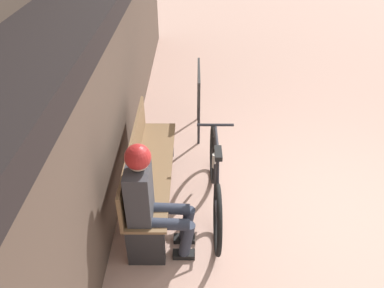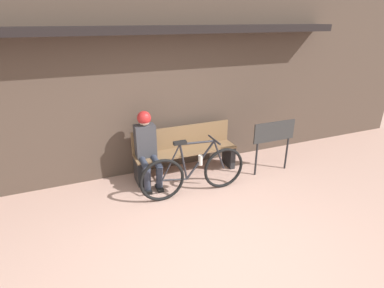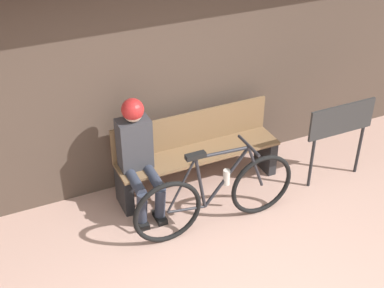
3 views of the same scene
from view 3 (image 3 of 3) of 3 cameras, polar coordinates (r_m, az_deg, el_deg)
The scene contains 5 objects.
storefront_wall at distance 5.56m, azimuth -4.94°, elevation 10.74°, with size 12.00×0.56×3.20m.
park_bench_near at distance 5.97m, azimuth 0.49°, elevation -0.97°, with size 1.86×0.42×0.87m.
bicycle at distance 5.41m, azimuth 2.63°, elevation -5.52°, with size 1.78×0.40×0.96m.
person_seated at distance 5.49m, azimuth -5.83°, elevation -0.58°, with size 0.34×0.62×1.28m.
signboard at distance 6.12m, azimuth 15.60°, elevation 1.95°, with size 0.84×0.04×0.98m.
Camera 3 is at (-1.73, -2.56, 3.72)m, focal length 50.00 mm.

